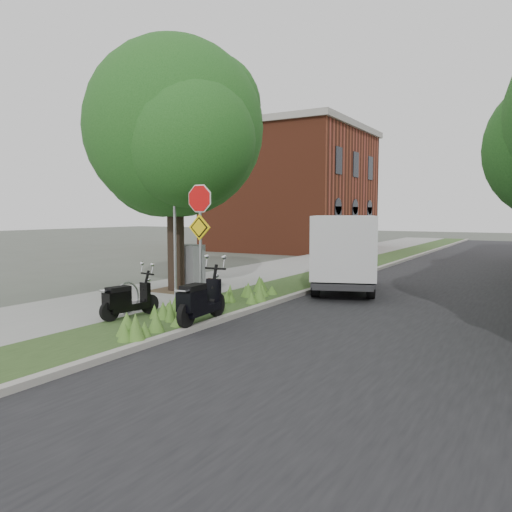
{
  "coord_description": "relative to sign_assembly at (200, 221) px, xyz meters",
  "views": [
    {
      "loc": [
        5.95,
        -9.19,
        2.53
      ],
      "look_at": [
        -1.2,
        2.94,
        1.3
      ],
      "focal_mm": 35.0,
      "sensor_mm": 36.0,
      "label": 1
    }
  ],
  "objects": [
    {
      "name": "bike_hoop",
      "position": [
        -1.3,
        -1.18,
        -1.83
      ],
      "size": [
        0.06,
        0.78,
        0.77
      ],
      "color": "#A5A8AD",
      "rests_on": "ground"
    },
    {
      "name": "verge",
      "position": [
        -0.1,
        9.42,
        -2.27
      ],
      "size": [
        2.0,
        60.0,
        0.12
      ],
      "primitive_type": "cube",
      "color": "#2A411C",
      "rests_on": "ground"
    },
    {
      "name": "bare_post",
      "position": [
        -1.8,
        1.22,
        -0.21
      ],
      "size": [
        0.08,
        0.08,
        4.0
      ],
      "color": "#A5A8AD",
      "rests_on": "ground"
    },
    {
      "name": "kerb_near",
      "position": [
        0.9,
        9.42,
        -2.26
      ],
      "size": [
        0.2,
        60.0,
        0.13
      ],
      "primitive_type": "cube",
      "color": "#9E9991",
      "rests_on": "ground"
    },
    {
      "name": "scooter_near",
      "position": [
        -0.93,
        -1.66,
        -1.84
      ],
      "size": [
        0.49,
        1.57,
        0.75
      ],
      "color": "black",
      "rests_on": "ground"
    },
    {
      "name": "utility_cabinet",
      "position": [
        -2.65,
        2.92,
        -1.55
      ],
      "size": [
        1.1,
        0.79,
        1.38
      ],
      "color": "#262628",
      "rests_on": "ground"
    },
    {
      "name": "street_tree_main",
      "position": [
        -2.68,
        2.28,
        2.48
      ],
      "size": [
        6.21,
        5.54,
        7.66
      ],
      "color": "black",
      "rests_on": "ground"
    },
    {
      "name": "road",
      "position": [
        4.4,
        9.42,
        -2.32
      ],
      "size": [
        7.0,
        60.0,
        0.01
      ],
      "primitive_type": "cube",
      "color": "black",
      "rests_on": "ground"
    },
    {
      "name": "sign_assembly",
      "position": [
        0.0,
        0.0,
        0.0
      ],
      "size": [
        0.94,
        0.08,
        3.22
      ],
      "color": "#A5A8AD",
      "rests_on": "ground"
    },
    {
      "name": "brick_building",
      "position": [
        -8.1,
        21.42,
        1.88
      ],
      "size": [
        9.4,
        10.4,
        8.3
      ],
      "color": "brown",
      "rests_on": "ground"
    },
    {
      "name": "scooter_far",
      "position": [
        0.82,
        -1.21,
        -1.78
      ],
      "size": [
        0.47,
        1.84,
        0.87
      ],
      "color": "black",
      "rests_on": "ground"
    },
    {
      "name": "ground",
      "position": [
        1.4,
        -0.58,
        -2.33
      ],
      "size": [
        120.0,
        120.0,
        0.0
      ],
      "primitive_type": "plane",
      "color": "#4C5147",
      "rests_on": "ground"
    },
    {
      "name": "box_truck",
      "position": [
        1.71,
        5.31,
        -0.97
      ],
      "size": [
        3.22,
        4.9,
        2.07
      ],
      "color": "#262628",
      "rests_on": "ground"
    },
    {
      "name": "sidewalk_near",
      "position": [
        -2.85,
        9.42,
        -2.27
      ],
      "size": [
        3.5,
        60.0,
        0.12
      ],
      "primitive_type": "cube",
      "color": "gray",
      "rests_on": "ground"
    }
  ]
}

